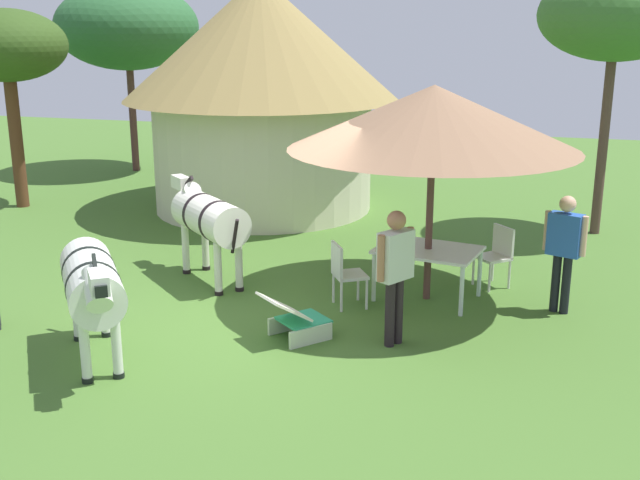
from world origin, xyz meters
name	(u,v)px	position (x,y,z in m)	size (l,w,h in m)	color
ground_plane	(259,317)	(0.00, 0.00, 0.00)	(36.00, 36.00, 0.00)	#466F2B
thatched_hut	(261,83)	(-2.05, 5.95, 2.58)	(5.55, 5.55, 4.65)	beige
shade_umbrella	(433,117)	(2.04, 1.34, 2.56)	(3.94, 3.94, 3.00)	brown
patio_dining_table	(428,254)	(2.04, 1.34, 0.66)	(1.55, 1.24, 0.74)	white
patio_chair_west_end	(344,271)	(0.99, 0.71, 0.52)	(0.59, 0.59, 0.90)	silver
patio_chair_near_lawn	(497,252)	(2.95, 2.17, 0.52)	(0.61, 0.61, 0.90)	white
guest_beside_umbrella	(395,265)	(1.89, -0.39, 1.01)	(0.41, 0.53, 1.68)	black
guest_behind_table	(564,243)	(3.85, 1.30, 0.97)	(0.55, 0.35, 1.61)	black
striped_lounge_chair	(296,319)	(0.68, -0.53, 0.25)	(0.93, 0.95, 0.62)	#2CA16E
zebra_nearest_camera	(92,284)	(-1.35, -1.76, 0.94)	(1.58, 1.96, 1.47)	silver
zebra_by_umbrella	(208,218)	(-1.22, 1.23, 0.98)	(1.77, 1.65, 1.53)	silver
acacia_tree_left_background	(616,16)	(4.54, 5.68, 3.87)	(2.65, 2.65, 4.69)	#513931
acacia_tree_behind_hut	(127,27)	(-6.65, 8.95, 3.61)	(3.55, 3.55, 4.68)	#54312F
acacia_tree_right_background	(6,47)	(-6.98, 4.65, 3.27)	(2.41, 2.41, 4.03)	#58331E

